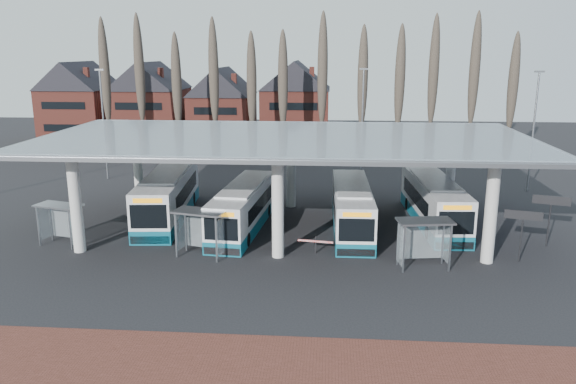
# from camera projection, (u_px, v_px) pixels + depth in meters

# --- Properties ---
(ground) EXTENTS (140.00, 140.00, 0.00)m
(ground) POSITION_uv_depth(u_px,v_px,m) (274.00, 273.00, 30.58)
(ground) COLOR black
(ground) RESTS_ON ground
(station_canopy) EXTENTS (32.00, 16.00, 6.34)m
(station_canopy) POSITION_uv_depth(u_px,v_px,m) (285.00, 146.00, 36.92)
(station_canopy) COLOR silver
(station_canopy) RESTS_ON ground
(poplar_row) EXTENTS (45.10, 1.10, 14.50)m
(poplar_row) POSITION_uv_depth(u_px,v_px,m) (304.00, 79.00, 60.34)
(poplar_row) COLOR #473D33
(poplar_row) RESTS_ON ground
(townhouse_row) EXTENTS (36.80, 10.30, 12.25)m
(townhouse_row) POSITION_uv_depth(u_px,v_px,m) (187.00, 97.00, 72.82)
(townhouse_row) COLOR brown
(townhouse_row) RESTS_ON ground
(lamp_post_a) EXTENTS (0.80, 0.16, 10.17)m
(lamp_post_a) POSITION_uv_depth(u_px,v_px,m) (104.00, 122.00, 51.85)
(lamp_post_a) COLOR slate
(lamp_post_a) RESTS_ON ground
(lamp_post_b) EXTENTS (0.80, 0.16, 10.17)m
(lamp_post_b) POSITION_uv_depth(u_px,v_px,m) (362.00, 119.00, 53.98)
(lamp_post_b) COLOR slate
(lamp_post_b) RESTS_ON ground
(lamp_post_c) EXTENTS (0.80, 0.16, 10.17)m
(lamp_post_c) POSITION_uv_depth(u_px,v_px,m) (533.00, 129.00, 47.16)
(lamp_post_c) COLOR slate
(lamp_post_c) RESTS_ON ground
(bus_0) EXTENTS (3.65, 12.35, 3.38)m
(bus_0) POSITION_uv_depth(u_px,v_px,m) (168.00, 196.00, 40.42)
(bus_0) COLOR white
(bus_0) RESTS_ON ground
(bus_1) EXTENTS (3.26, 11.08, 3.03)m
(bus_1) POSITION_uv_depth(u_px,v_px,m) (243.00, 208.00, 37.92)
(bus_1) COLOR white
(bus_1) RESTS_ON ground
(bus_2) EXTENTS (2.55, 11.12, 3.08)m
(bus_2) POSITION_uv_depth(u_px,v_px,m) (352.00, 208.00, 37.83)
(bus_2) COLOR white
(bus_2) RESTS_ON ground
(bus_3) EXTENTS (3.10, 11.58, 3.18)m
(bus_3) POSITION_uv_depth(u_px,v_px,m) (433.00, 202.00, 39.16)
(bus_3) COLOR white
(bus_3) RESTS_ON ground
(shelter_0) EXTENTS (3.06, 2.06, 2.60)m
(shelter_0) POSITION_uv_depth(u_px,v_px,m) (61.00, 215.00, 34.66)
(shelter_0) COLOR gray
(shelter_0) RESTS_ON ground
(shelter_1) EXTENTS (3.27, 2.18, 2.79)m
(shelter_1) POSITION_uv_depth(u_px,v_px,m) (201.00, 223.00, 32.70)
(shelter_1) COLOR gray
(shelter_1) RESTS_ON ground
(shelter_2) EXTENTS (3.17, 1.90, 2.78)m
(shelter_2) POSITION_uv_depth(u_px,v_px,m) (424.00, 232.00, 30.93)
(shelter_2) COLOR gray
(shelter_2) RESTS_ON ground
(info_sign_0) EXTENTS (1.99, 0.67, 3.04)m
(info_sign_0) POSITION_uv_depth(u_px,v_px,m) (523.00, 219.00, 31.58)
(info_sign_0) COLOR black
(info_sign_0) RESTS_ON ground
(info_sign_1) EXTENTS (2.10, 0.76, 3.22)m
(info_sign_1) POSITION_uv_depth(u_px,v_px,m) (551.00, 204.00, 34.06)
(info_sign_1) COLOR black
(info_sign_1) RESTS_ON ground
(barrier) EXTENTS (2.10, 0.72, 1.05)m
(barrier) POSITION_uv_depth(u_px,v_px,m) (315.00, 242.00, 33.01)
(barrier) COLOR black
(barrier) RESTS_ON ground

